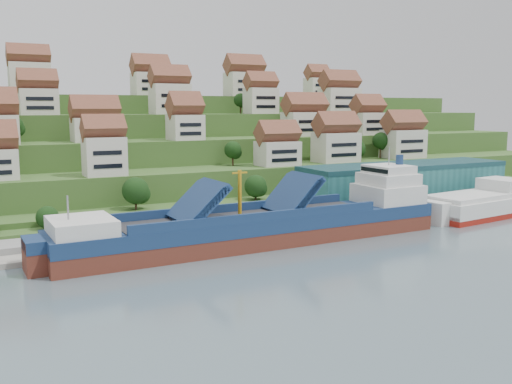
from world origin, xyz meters
TOP-DOWN VIEW (x-y plane):
  - ground at (0.00, 0.00)m, footprint 300.00×300.00m
  - quay at (20.00, 15.00)m, footprint 180.00×14.00m
  - hillside at (0.00, 103.55)m, footprint 260.00×128.00m
  - hillside_village at (1.53, 61.91)m, footprint 159.99×61.38m
  - hillside_trees at (-7.28, 41.92)m, footprint 141.87×62.29m
  - warehouse at (52.00, 17.00)m, footprint 60.00×15.00m
  - flagpole at (18.11, 10.00)m, footprint 1.28×0.16m
  - cargo_ship at (0.21, -1.32)m, footprint 81.57×14.31m
  - second_ship at (62.05, -0.87)m, footprint 34.76×16.15m

SIDE VIEW (x-z plane):
  - ground at x=0.00m, z-range 0.00..0.00m
  - quay at x=20.00m, z-range 0.00..2.20m
  - second_ship at x=62.05m, z-range -1.93..7.81m
  - cargo_ship at x=0.21m, z-range -5.63..12.45m
  - flagpole at x=18.11m, z-range 2.88..10.88m
  - warehouse at x=52.00m, z-range 2.20..12.20m
  - hillside at x=0.00m, z-range -4.84..26.16m
  - hillside_trees at x=-7.28m, z-range -0.07..31.01m
  - hillside_village at x=1.53m, z-range 10.05..39.59m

